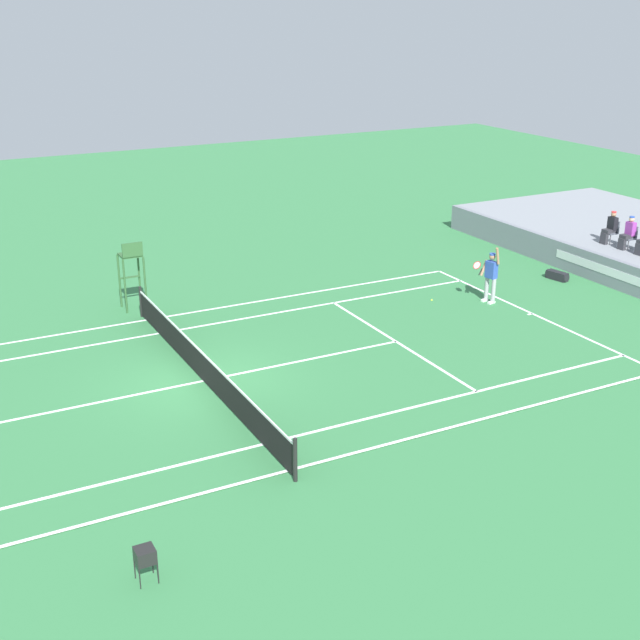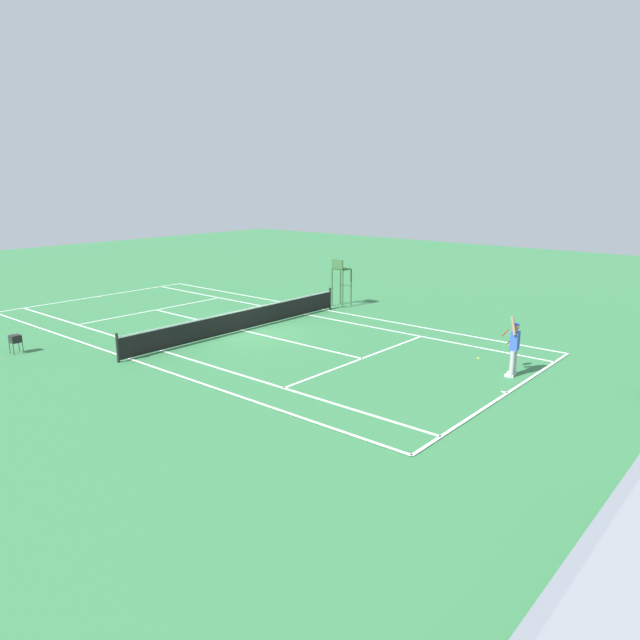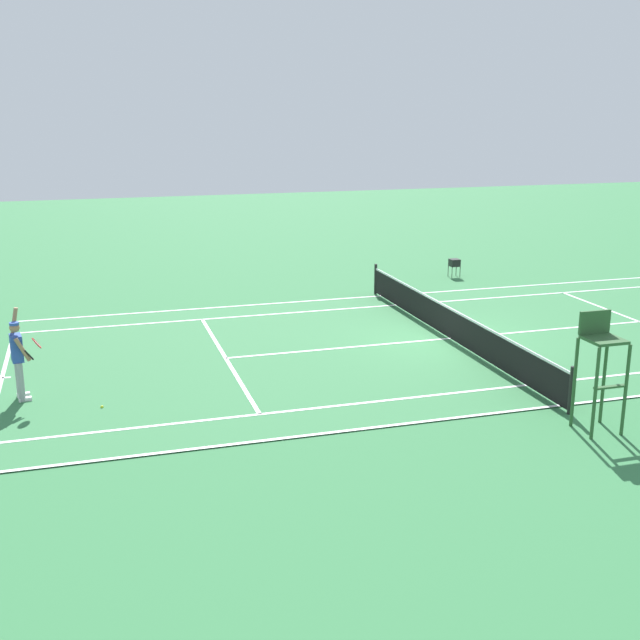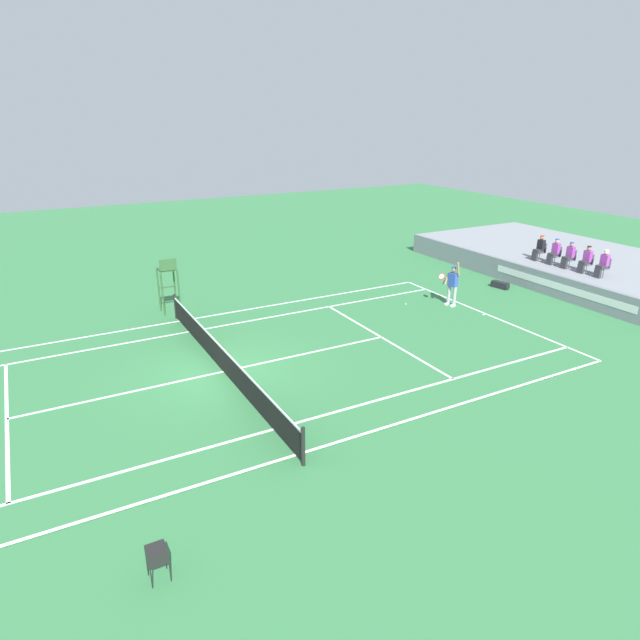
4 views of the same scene
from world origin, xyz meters
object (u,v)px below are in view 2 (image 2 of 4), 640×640
Objects in this scene: umpire_chair at (341,276)px; ball_hopper at (15,338)px; tennis_player at (514,347)px; tennis_ball at (478,358)px.

umpire_chair is 3.49× the size of ball_hopper.
tennis_ball is at bearing -122.14° from tennis_player.
tennis_player is 12.45m from umpire_chair.
tennis_player reaches higher than ball_hopper.
umpire_chair is 15.16m from ball_hopper.
tennis_ball is 10.56m from umpire_chair.
tennis_ball is 0.10× the size of ball_hopper.
tennis_player is 0.85× the size of umpire_chair.
ball_hopper is (10.52, -13.57, 0.54)m from tennis_ball.
tennis_player is 30.63× the size of tennis_ball.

